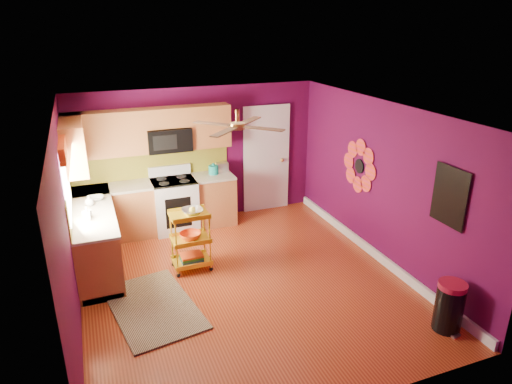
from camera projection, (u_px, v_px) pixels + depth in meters
name	position (u px, v px, depth m)	size (l,w,h in m)	color
ground	(244.00, 282.00, 6.67)	(5.00, 5.00, 0.00)	maroon
room_envelope	(245.00, 177.00, 6.10)	(4.54, 5.04, 2.52)	#4E0939
lower_cabinets	(132.00, 221.00, 7.65)	(2.81, 2.31, 0.94)	#9B552A
electric_range	(175.00, 204.00, 8.21)	(0.76, 0.66, 1.13)	white
upper_cabinetry	(128.00, 136.00, 7.51)	(2.80, 2.30, 1.26)	#9B552A
left_window	(64.00, 165.00, 6.22)	(0.08, 1.35, 1.08)	white
panel_door	(266.00, 160.00, 8.91)	(0.95, 0.11, 2.15)	white
right_wall_art	(396.00, 178.00, 6.61)	(0.04, 2.74, 1.04)	black
ceiling_fan	(238.00, 125.00, 6.03)	(1.01, 1.01, 0.26)	#BF8C3F
shag_rug	(153.00, 307.00, 6.08)	(1.00, 1.63, 0.02)	black
rolling_cart	(191.00, 238.00, 6.86)	(0.57, 0.42, 1.03)	gold
trash_can	(449.00, 306.00, 5.56)	(0.40, 0.41, 0.65)	black
teal_kettle	(213.00, 170.00, 8.35)	(0.18, 0.18, 0.21)	teal
toaster	(222.00, 167.00, 8.46)	(0.22, 0.15, 0.18)	beige
soap_bottle_a	(87.00, 213.00, 6.43)	(0.09, 0.09, 0.20)	#EA3F72
soap_bottle_b	(89.00, 201.00, 6.93)	(0.13, 0.13, 0.17)	white
counter_dish	(96.00, 198.00, 7.16)	(0.23, 0.23, 0.06)	white
counter_cup	(87.00, 214.00, 6.53)	(0.14, 0.14, 0.11)	white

